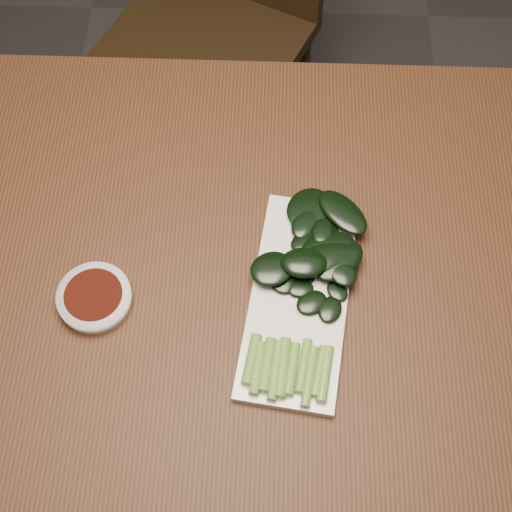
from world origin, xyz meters
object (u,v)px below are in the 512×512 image
table (233,284)px  serving_plate (299,298)px  sauce_bowl (95,298)px  chair_far (214,12)px  gai_lan (310,274)px

table → serving_plate: size_ratio=4.10×
table → sauce_bowl: sauce_bowl is taller
chair_far → gai_lan: (0.21, -0.83, 0.29)m
serving_plate → gai_lan: bearing=63.0°
sauce_bowl → serving_plate: (0.29, 0.01, -0.01)m
chair_far → sauce_bowl: size_ratio=8.47×
table → chair_far: (-0.09, 0.80, -0.19)m
chair_far → sauce_bowl: 0.92m
table → chair_far: 0.83m
table → gai_lan: 0.15m
sauce_bowl → table: bearing=20.2°
table → sauce_bowl: 0.22m
sauce_bowl → gai_lan: (0.31, 0.04, 0.01)m
table → chair_far: chair_far is taller
table → serving_plate: bearing=-29.6°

